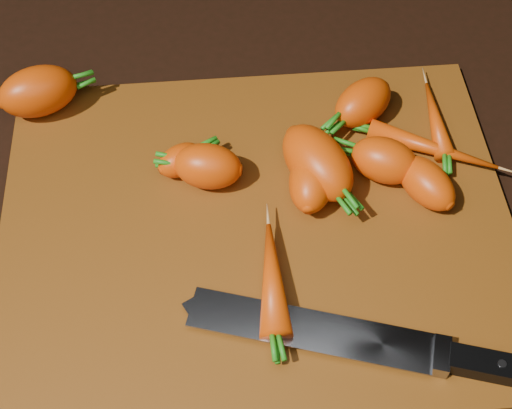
{
  "coord_description": "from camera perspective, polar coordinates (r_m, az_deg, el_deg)",
  "views": [
    {
      "loc": [
        -0.03,
        -0.38,
        0.59
      ],
      "look_at": [
        0.0,
        0.01,
        0.03
      ],
      "focal_mm": 50.0,
      "sensor_mm": 36.0,
      "label": 1
    }
  ],
  "objects": [
    {
      "name": "carrot_3",
      "position": [
        0.7,
        4.48,
        2.0
      ],
      "size": [
        0.06,
        0.08,
        0.04
      ],
      "primitive_type": "ellipsoid",
      "rotation": [
        0.0,
        0.0,
        1.35
      ],
      "color": "#D8460A",
      "rests_on": "cutting_board"
    },
    {
      "name": "carrot_0",
      "position": [
        0.8,
        -17.03,
        8.65
      ],
      "size": [
        0.1,
        0.08,
        0.05
      ],
      "primitive_type": "ellipsoid",
      "rotation": [
        0.0,
        0.0,
        0.32
      ],
      "color": "#D8460A",
      "rests_on": "cutting_board"
    },
    {
      "name": "carrot_5",
      "position": [
        0.72,
        -6.03,
        3.55
      ],
      "size": [
        0.06,
        0.05,
        0.03
      ],
      "primitive_type": "ellipsoid",
      "rotation": [
        0.0,
        0.0,
        0.51
      ],
      "color": "#D8460A",
      "rests_on": "cutting_board"
    },
    {
      "name": "carrot_1",
      "position": [
        0.71,
        -3.88,
        3.07
      ],
      "size": [
        0.08,
        0.06,
        0.05
      ],
      "primitive_type": "ellipsoid",
      "rotation": [
        0.0,
        0.0,
        2.91
      ],
      "color": "#D8460A",
      "rests_on": "cutting_board"
    },
    {
      "name": "carrot_10",
      "position": [
        0.72,
        10.24,
        3.49
      ],
      "size": [
        0.08,
        0.07,
        0.05
      ],
      "primitive_type": "ellipsoid",
      "rotation": [
        0.0,
        0.0,
        2.66
      ],
      "color": "#D8460A",
      "rests_on": "cutting_board"
    },
    {
      "name": "cutting_board",
      "position": [
        0.7,
        0.07,
        -1.79
      ],
      "size": [
        0.5,
        0.4,
        0.01
      ],
      "primitive_type": "cube",
      "color": "brown",
      "rests_on": "ground"
    },
    {
      "name": "carrot_9",
      "position": [
        0.65,
        1.32,
        -5.89
      ],
      "size": [
        0.03,
        0.12,
        0.03
      ],
      "primitive_type": "ellipsoid",
      "rotation": [
        0.0,
        0.0,
        1.54
      ],
      "color": "#D8460A",
      "rests_on": "cutting_board"
    },
    {
      "name": "carrot_7",
      "position": [
        0.79,
        14.15,
        6.67
      ],
      "size": [
        0.03,
        0.1,
        0.02
      ],
      "primitive_type": "ellipsoid",
      "rotation": [
        0.0,
        0.0,
        1.53
      ],
      "color": "#D8460A",
      "rests_on": "cutting_board"
    },
    {
      "name": "carrot_4",
      "position": [
        0.77,
        8.56,
        8.08
      ],
      "size": [
        0.09,
        0.08,
        0.05
      ],
      "primitive_type": "ellipsoid",
      "rotation": [
        0.0,
        0.0,
        3.83
      ],
      "color": "#D8460A",
      "rests_on": "cutting_board"
    },
    {
      "name": "carrot_6",
      "position": [
        0.72,
        13.48,
        1.68
      ],
      "size": [
        0.07,
        0.08,
        0.04
      ],
      "primitive_type": "ellipsoid",
      "rotation": [
        0.0,
        0.0,
        2.1
      ],
      "color": "#D8460A",
      "rests_on": "cutting_board"
    },
    {
      "name": "ground",
      "position": [
        0.71,
        0.07,
        -2.28
      ],
      "size": [
        2.0,
        2.0,
        0.01
      ],
      "primitive_type": "cube",
      "color": "black"
    },
    {
      "name": "knife",
      "position": [
        0.63,
        6.23,
        -10.31
      ],
      "size": [
        0.34,
        0.13,
        0.02
      ],
      "rotation": [
        0.0,
        0.0,
        -0.3
      ],
      "color": "gray",
      "rests_on": "cutting_board"
    },
    {
      "name": "carrot_2",
      "position": [
        0.71,
        4.93,
        3.38
      ],
      "size": [
        0.09,
        0.11,
        0.06
      ],
      "primitive_type": "ellipsoid",
      "rotation": [
        0.0,
        0.0,
        -1.12
      ],
      "color": "#D8460A",
      "rests_on": "cutting_board"
    },
    {
      "name": "carrot_8",
      "position": [
        0.76,
        13.95,
        4.39
      ],
      "size": [
        0.13,
        0.08,
        0.02
      ],
      "primitive_type": "ellipsoid",
      "rotation": [
        0.0,
        0.0,
        -0.47
      ],
      "color": "#D8460A",
      "rests_on": "cutting_board"
    }
  ]
}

